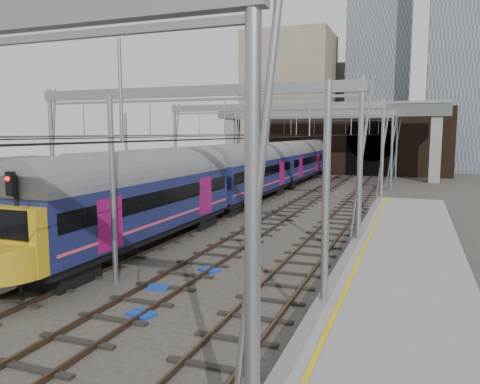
% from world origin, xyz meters
% --- Properties ---
extents(ground, '(160.00, 160.00, 0.00)m').
position_xyz_m(ground, '(0.00, 0.00, 0.00)').
color(ground, '#38332D').
rests_on(ground, ground).
extents(platform_right, '(4.32, 47.00, 1.12)m').
position_xyz_m(platform_right, '(10.18, -1.50, 0.55)').
color(platform_right, gray).
rests_on(platform_right, ground).
extents(tracks, '(14.40, 80.00, 0.22)m').
position_xyz_m(tracks, '(0.00, 15.00, 0.02)').
color(tracks, '#4C3828').
rests_on(tracks, ground).
extents(overhead_line, '(16.80, 80.00, 8.00)m').
position_xyz_m(overhead_line, '(0.00, 21.49, 6.57)').
color(overhead_line, gray).
rests_on(overhead_line, ground).
extents(retaining_wall, '(28.00, 2.75, 9.00)m').
position_xyz_m(retaining_wall, '(1.40, 51.93, 4.33)').
color(retaining_wall, '#301F15').
rests_on(retaining_wall, ground).
extents(overbridge, '(28.00, 3.00, 9.25)m').
position_xyz_m(overbridge, '(0.00, 46.00, 7.27)').
color(overbridge, gray).
rests_on(overbridge, ground).
extents(city_skyline, '(37.50, 27.50, 60.00)m').
position_xyz_m(city_skyline, '(2.73, 70.48, 17.09)').
color(city_skyline, tan).
rests_on(city_skyline, ground).
extents(train_main, '(2.79, 64.50, 4.80)m').
position_xyz_m(train_main, '(-2.00, 31.12, 2.48)').
color(train_main, black).
rests_on(train_main, ground).
extents(train_second, '(2.65, 30.73, 4.62)m').
position_xyz_m(train_second, '(-6.00, 21.36, 2.40)').
color(train_second, black).
rests_on(train_second, ground).
extents(signal_near_centre, '(0.33, 0.45, 4.40)m').
position_xyz_m(signal_near_centre, '(-1.89, -0.72, 2.81)').
color(signal_near_centre, black).
rests_on(signal_near_centre, ground).
extents(equip_cover_a, '(0.85, 0.67, 0.09)m').
position_xyz_m(equip_cover_a, '(1.81, 2.04, 0.05)').
color(equip_cover_a, '#1739AC').
rests_on(equip_cover_a, ground).
extents(equip_cover_b, '(0.99, 0.86, 0.10)m').
position_xyz_m(equip_cover_b, '(2.64, 4.70, 0.05)').
color(equip_cover_b, '#1739AC').
rests_on(equip_cover_b, ground).
extents(equip_cover_c, '(0.96, 0.77, 0.10)m').
position_xyz_m(equip_cover_c, '(2.62, -0.36, 0.05)').
color(equip_cover_c, '#1739AC').
rests_on(equip_cover_c, ground).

